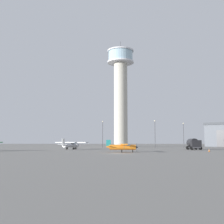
{
  "coord_description": "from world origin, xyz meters",
  "views": [
    {
      "loc": [
        -1.34,
        -53.47,
        2.32
      ],
      "look_at": [
        -1.49,
        33.86,
        11.43
      ],
      "focal_mm": 44.91,
      "sensor_mm": 36.0,
      "label": 1
    }
  ],
  "objects_px": {
    "light_post_centre": "(155,132)",
    "airplane_silver": "(71,144)",
    "airplane_orange": "(123,147)",
    "light_post_east": "(184,133)",
    "control_tower": "(121,88)",
    "truck_fuel_tanker_black": "(194,144)",
    "traffic_cone_near_left": "(210,150)",
    "light_post_north": "(103,132)"
  },
  "relations": [
    {
      "from": "light_post_centre",
      "to": "airplane_silver",
      "type": "bearing_deg",
      "value": -143.69
    },
    {
      "from": "airplane_silver",
      "to": "light_post_centre",
      "type": "xyz_separation_m",
      "value": [
        26.42,
        19.42,
        4.23
      ]
    },
    {
      "from": "airplane_silver",
      "to": "light_post_centre",
      "type": "height_order",
      "value": "light_post_centre"
    },
    {
      "from": "airplane_silver",
      "to": "airplane_orange",
      "type": "distance_m",
      "value": 23.68
    },
    {
      "from": "light_post_east",
      "to": "light_post_centre",
      "type": "relative_size",
      "value": 0.94
    },
    {
      "from": "control_tower",
      "to": "airplane_orange",
      "type": "xyz_separation_m",
      "value": [
        -1.52,
        -57.54,
        -23.58
      ]
    },
    {
      "from": "airplane_orange",
      "to": "truck_fuel_tanker_black",
      "type": "distance_m",
      "value": 26.74
    },
    {
      "from": "traffic_cone_near_left",
      "to": "control_tower",
      "type": "bearing_deg",
      "value": 108.19
    },
    {
      "from": "airplane_silver",
      "to": "truck_fuel_tanker_black",
      "type": "height_order",
      "value": "truck_fuel_tanker_black"
    },
    {
      "from": "truck_fuel_tanker_black",
      "to": "light_post_east",
      "type": "relative_size",
      "value": 0.66
    },
    {
      "from": "control_tower",
      "to": "traffic_cone_near_left",
      "type": "distance_m",
      "value": 61.9
    },
    {
      "from": "light_post_north",
      "to": "traffic_cone_near_left",
      "type": "relative_size",
      "value": 14.89
    },
    {
      "from": "airplane_orange",
      "to": "light_post_north",
      "type": "distance_m",
      "value": 43.82
    },
    {
      "from": "light_post_east",
      "to": "control_tower",
      "type": "bearing_deg",
      "value": 147.3
    },
    {
      "from": "light_post_east",
      "to": "traffic_cone_near_left",
      "type": "xyz_separation_m",
      "value": [
        -4.58,
        -39.69,
        -5.01
      ]
    },
    {
      "from": "light_post_north",
      "to": "traffic_cone_near_left",
      "type": "bearing_deg",
      "value": -57.98
    },
    {
      "from": "airplane_orange",
      "to": "control_tower",
      "type": "bearing_deg",
      "value": 89.14
    },
    {
      "from": "airplane_silver",
      "to": "traffic_cone_near_left",
      "type": "relative_size",
      "value": 15.05
    },
    {
      "from": "truck_fuel_tanker_black",
      "to": "traffic_cone_near_left",
      "type": "xyz_separation_m",
      "value": [
        -0.71,
        -14.23,
        -1.36
      ]
    },
    {
      "from": "control_tower",
      "to": "light_post_east",
      "type": "height_order",
      "value": "control_tower"
    },
    {
      "from": "control_tower",
      "to": "light_post_east",
      "type": "xyz_separation_m",
      "value": [
        22.33,
        -14.33,
        -19.46
      ]
    },
    {
      "from": "airplane_orange",
      "to": "light_post_centre",
      "type": "height_order",
      "value": "light_post_centre"
    },
    {
      "from": "airplane_silver",
      "to": "control_tower",
      "type": "bearing_deg",
      "value": 4.94
    },
    {
      "from": "control_tower",
      "to": "light_post_east",
      "type": "bearing_deg",
      "value": -32.7
    },
    {
      "from": "airplane_orange",
      "to": "light_post_north",
      "type": "height_order",
      "value": "light_post_north"
    },
    {
      "from": "airplane_silver",
      "to": "light_post_north",
      "type": "xyz_separation_m",
      "value": [
        8.06,
        23.86,
        4.28
      ]
    },
    {
      "from": "light_post_north",
      "to": "traffic_cone_near_left",
      "type": "distance_m",
      "value": 47.15
    },
    {
      "from": "airplane_silver",
      "to": "light_post_centre",
      "type": "bearing_deg",
      "value": -27.1
    },
    {
      "from": "light_post_east",
      "to": "light_post_north",
      "type": "relative_size",
      "value": 0.93
    },
    {
      "from": "control_tower",
      "to": "airplane_orange",
      "type": "bearing_deg",
      "value": -91.52
    },
    {
      "from": "control_tower",
      "to": "airplane_silver",
      "type": "bearing_deg",
      "value": -111.64
    },
    {
      "from": "control_tower",
      "to": "traffic_cone_near_left",
      "type": "xyz_separation_m",
      "value": [
        17.75,
        -54.02,
        -24.47
      ]
    },
    {
      "from": "truck_fuel_tanker_black",
      "to": "light_post_centre",
      "type": "height_order",
      "value": "light_post_centre"
    },
    {
      "from": "light_post_north",
      "to": "traffic_cone_near_left",
      "type": "xyz_separation_m",
      "value": [
        24.83,
        -39.72,
        -5.37
      ]
    },
    {
      "from": "airplane_silver",
      "to": "traffic_cone_near_left",
      "type": "distance_m",
      "value": 36.53
    },
    {
      "from": "control_tower",
      "to": "light_post_centre",
      "type": "relative_size",
      "value": 4.68
    },
    {
      "from": "airplane_orange",
      "to": "light_post_east",
      "type": "height_order",
      "value": "light_post_east"
    },
    {
      "from": "light_post_centre",
      "to": "traffic_cone_near_left",
      "type": "height_order",
      "value": "light_post_centre"
    },
    {
      "from": "light_post_north",
      "to": "light_post_centre",
      "type": "relative_size",
      "value": 1.01
    },
    {
      "from": "truck_fuel_tanker_black",
      "to": "airplane_silver",
      "type": "bearing_deg",
      "value": -93.22
    },
    {
      "from": "truck_fuel_tanker_black",
      "to": "airplane_orange",
      "type": "bearing_deg",
      "value": -48.84
    },
    {
      "from": "truck_fuel_tanker_black",
      "to": "traffic_cone_near_left",
      "type": "relative_size",
      "value": 9.14
    }
  ]
}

